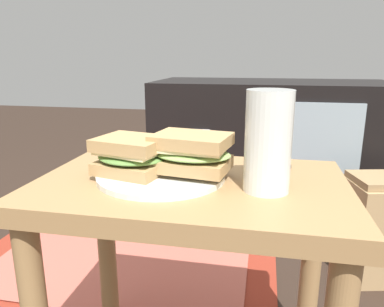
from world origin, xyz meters
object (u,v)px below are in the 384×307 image
(beer_glass, at_px, (268,144))
(coaster, at_px, (269,165))
(plate, at_px, (161,176))
(sandwich_front, at_px, (132,155))
(sandwich_back, at_px, (190,152))
(tv_cabinet, at_px, (269,149))
(paper_bag, at_px, (380,227))

(beer_glass, height_order, coaster, beer_glass)
(plate, height_order, sandwich_front, sandwich_front)
(coaster, bearing_deg, sandwich_back, -141.86)
(tv_cabinet, xyz_separation_m, paper_bag, (0.35, -0.43, -0.13))
(sandwich_back, bearing_deg, tv_cabinet, 80.68)
(tv_cabinet, xyz_separation_m, sandwich_back, (-0.15, -0.94, 0.22))
(plate, bearing_deg, coaster, 31.21)
(tv_cabinet, height_order, plate, tv_cabinet)
(tv_cabinet, xyz_separation_m, coaster, (-0.01, -0.83, 0.17))
(coaster, bearing_deg, beer_glass, -92.14)
(sandwich_back, xyz_separation_m, beer_glass, (0.14, -0.03, 0.03))
(sandwich_back, distance_m, paper_bag, 0.79)
(beer_glass, relative_size, coaster, 1.84)
(plate, xyz_separation_m, sandwich_front, (-0.05, -0.01, 0.04))
(sandwich_front, distance_m, paper_bag, 0.87)
(tv_cabinet, relative_size, paper_bag, 2.90)
(paper_bag, bearing_deg, coaster, -132.08)
(beer_glass, bearing_deg, coaster, 87.86)
(sandwich_front, relative_size, paper_bag, 0.46)
(plate, xyz_separation_m, sandwich_back, (0.05, 0.01, 0.05))
(sandwich_front, bearing_deg, paper_bag, 40.70)
(paper_bag, bearing_deg, plate, -137.06)
(sandwich_back, distance_m, coaster, 0.19)
(tv_cabinet, bearing_deg, paper_bag, -51.41)
(beer_glass, xyz_separation_m, paper_bag, (0.36, 0.54, -0.38))
(beer_glass, distance_m, paper_bag, 0.75)
(plate, distance_m, sandwich_front, 0.07)
(tv_cabinet, bearing_deg, plate, -102.34)
(tv_cabinet, distance_m, sandwich_front, 1.01)
(plate, bearing_deg, beer_glass, -7.72)
(tv_cabinet, height_order, sandwich_back, tv_cabinet)
(plate, height_order, sandwich_back, sandwich_back)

